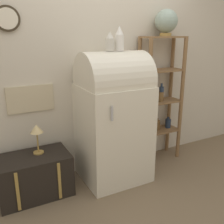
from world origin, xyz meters
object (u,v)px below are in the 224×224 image
refrigerator (114,116)px  desk_lamp (37,132)px  globe (166,21)px  vase_left (110,42)px  vase_center (119,39)px  suitcase_trunk (34,175)px

refrigerator → desk_lamp: size_ratio=4.62×
globe → vase_left: 0.93m
refrigerator → desk_lamp: bearing=172.6°
refrigerator → globe: 1.35m
globe → vase_center: size_ratio=1.25×
suitcase_trunk → vase_left: 1.63m
refrigerator → globe: (0.83, 0.18, 1.04)m
refrigerator → vase_left: 0.82m
suitcase_trunk → desk_lamp: 0.48m
vase_left → desk_lamp: bearing=171.6°
suitcase_trunk → refrigerator: bearing=-3.9°
vase_left → desk_lamp: 1.21m
desk_lamp → vase_center: bearing=-7.0°
globe → desk_lamp: size_ratio=0.98×
globe → desk_lamp: 2.02m
globe → vase_left: bearing=-167.8°
suitcase_trunk → globe: (1.76, 0.12, 1.60)m
suitcase_trunk → globe: size_ratio=2.34×
globe → desk_lamp: (-1.68, -0.07, -1.12)m
vase_center → desk_lamp: 1.31m
suitcase_trunk → vase_left: (0.88, -0.07, 1.37)m
desk_lamp → refrigerator: bearing=-7.4°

